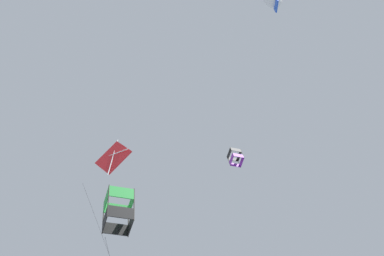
{
  "coord_description": "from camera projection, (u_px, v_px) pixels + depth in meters",
  "views": [
    {
      "loc": [
        -5.73,
        -27.27,
        21.26
      ],
      "look_at": [
        -3.46,
        -3.54,
        38.25
      ],
      "focal_mm": 49.0,
      "sensor_mm": 36.0,
      "label": 1
    }
  ],
  "objects": [
    {
      "name": "kite_diamond_near_right",
      "position": [
        113.0,
        158.0,
        28.0
      ],
      "size": [
        2.52,
        1.71,
        7.57
      ],
      "rotation": [
        0.27,
        0.0,
        2.75
      ],
      "color": "red"
    },
    {
      "name": "kite_box_mid_left",
      "position": [
        235.0,
        157.0,
        36.04
      ],
      "size": [
        1.05,
        1.41,
        1.45
      ],
      "rotation": [
        0.48,
        0.0,
        3.36
      ],
      "color": "black"
    },
    {
      "name": "kite_box_far_centre",
      "position": [
        119.0,
        211.0,
        23.53
      ],
      "size": [
        2.01,
        1.91,
        7.79
      ],
      "rotation": [
        0.26,
        0.0,
        3.35
      ],
      "color": "green"
    }
  ]
}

